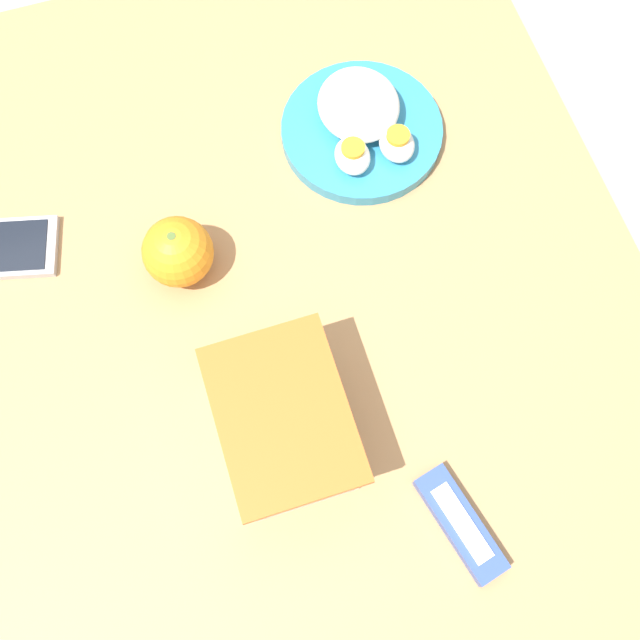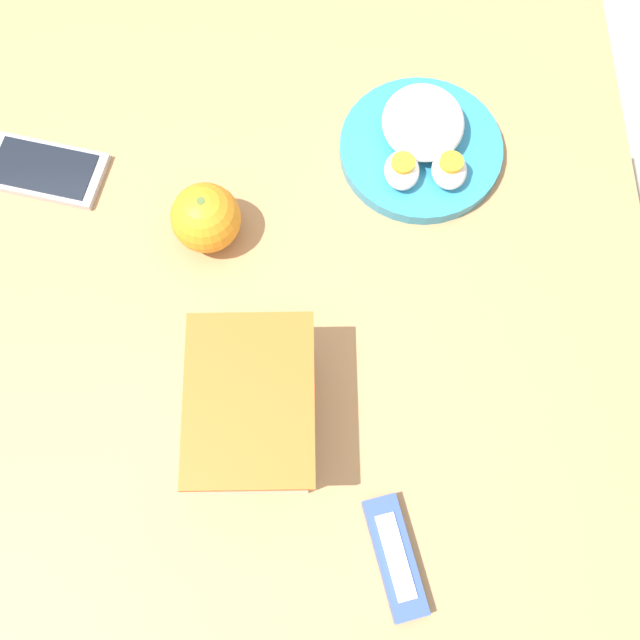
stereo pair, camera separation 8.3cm
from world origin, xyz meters
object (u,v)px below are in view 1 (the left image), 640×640
Objects in this scene: candy_bar at (460,524)px; food_container at (284,425)px; orange_fruit at (178,252)px; rice_plate at (362,123)px.

food_container is at bearing 44.47° from candy_bar.
candy_bar is at bearing -135.53° from food_container.
candy_bar is (-0.15, -0.15, -0.03)m from food_container.
food_container is at bearing -165.66° from orange_fruit.
orange_fruit is 0.64× the size of candy_bar.
rice_plate is 1.58× the size of candy_bar.
orange_fruit is at bearing 28.45° from candy_bar.
candy_bar is (-0.38, -0.20, -0.03)m from orange_fruit.
orange_fruit reaches higher than candy_bar.
candy_bar is at bearing -151.55° from orange_fruit.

